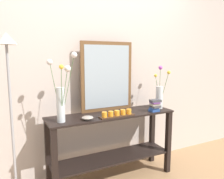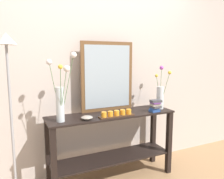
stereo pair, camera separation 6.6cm
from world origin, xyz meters
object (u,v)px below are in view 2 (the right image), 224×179
object	(u,v)px
mirror_leaning	(108,77)
book_stack	(155,106)
tall_vase_left	(61,95)
vase_right	(160,95)
floor_lamp	(10,93)
console_table	(112,138)
candle_tray	(117,114)
decorative_bowl	(87,117)

from	to	relation	value
mirror_leaning	book_stack	size ratio (longest dim) A/B	5.70
mirror_leaning	tall_vase_left	xyz separation A→B (m)	(-0.60, -0.24, -0.13)
vase_right	floor_lamp	size ratio (longest dim) A/B	0.32
console_table	book_stack	distance (m)	0.62
candle_tray	mirror_leaning	bearing A→B (deg)	84.65
mirror_leaning	vase_right	distance (m)	0.69
vase_right	mirror_leaning	bearing A→B (deg)	162.79
candle_tray	console_table	bearing A→B (deg)	87.03
mirror_leaning	decorative_bowl	world-z (taller)	mirror_leaning
console_table	book_stack	world-z (taller)	book_stack
floor_lamp	tall_vase_left	bearing A→B (deg)	-3.17
candle_tray	book_stack	size ratio (longest dim) A/B	2.77
vase_right	console_table	bearing A→B (deg)	177.78
console_table	floor_lamp	distance (m)	1.19
mirror_leaning	vase_right	world-z (taller)	mirror_leaning
book_stack	candle_tray	bearing A→B (deg)	179.40
floor_lamp	decorative_bowl	bearing A→B (deg)	-5.14
tall_vase_left	vase_right	xyz separation A→B (m)	(1.22, 0.05, -0.10)
console_table	decorative_bowl	world-z (taller)	decorative_bowl
book_stack	mirror_leaning	bearing A→B (deg)	147.14
mirror_leaning	book_stack	xyz separation A→B (m)	(0.47, -0.30, -0.33)
vase_right	decorative_bowl	size ratio (longest dim) A/B	4.37
book_stack	floor_lamp	size ratio (longest dim) A/B	0.09
mirror_leaning	book_stack	distance (m)	0.65
mirror_leaning	book_stack	world-z (taller)	mirror_leaning
candle_tray	floor_lamp	xyz separation A→B (m)	(-1.02, 0.08, 0.28)
console_table	candle_tray	size ratio (longest dim) A/B	3.71
book_stack	floor_lamp	bearing A→B (deg)	176.68
console_table	floor_lamp	bearing A→B (deg)	-177.39
console_table	tall_vase_left	world-z (taller)	tall_vase_left
mirror_leaning	tall_vase_left	bearing A→B (deg)	-158.21
mirror_leaning	decorative_bowl	size ratio (longest dim) A/B	6.76
console_table	decorative_bowl	distance (m)	0.47
mirror_leaning	tall_vase_left	distance (m)	0.66
candle_tray	decorative_bowl	size ratio (longest dim) A/B	3.28
candle_tray	vase_right	bearing A→B (deg)	9.14
mirror_leaning	floor_lamp	size ratio (longest dim) A/B	0.50
book_stack	floor_lamp	distance (m)	1.54
book_stack	decorative_bowl	bearing A→B (deg)	178.21
tall_vase_left	vase_right	world-z (taller)	tall_vase_left
mirror_leaning	candle_tray	world-z (taller)	mirror_leaning
tall_vase_left	candle_tray	size ratio (longest dim) A/B	1.74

